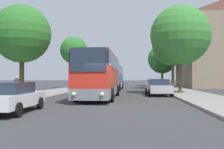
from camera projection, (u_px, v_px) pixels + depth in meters
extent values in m
plane|color=#38383A|center=(107.00, 104.00, 15.99)|extent=(300.00, 300.00, 0.00)
cube|color=gray|center=(100.00, 90.00, 20.81)|extent=(2.45, 10.74, 0.70)
cube|color=red|center=(100.00, 77.00, 20.82)|extent=(2.45, 10.74, 1.41)
cube|color=#232D3D|center=(100.00, 62.00, 20.84)|extent=(2.48, 10.53, 0.95)
cube|color=red|center=(100.00, 56.00, 20.84)|extent=(2.40, 10.53, 0.12)
cube|color=#232D3D|center=(88.00, 60.00, 15.46)|extent=(2.17, 0.07, 1.45)
sphere|color=#F4EAC1|center=(74.00, 94.00, 15.48)|extent=(0.24, 0.24, 0.24)
sphere|color=#F4EAC1|center=(102.00, 94.00, 15.34)|extent=(0.24, 0.24, 0.24)
cylinder|color=black|center=(76.00, 95.00, 17.70)|extent=(0.30, 1.00, 1.00)
cylinder|color=black|center=(111.00, 95.00, 17.50)|extent=(0.30, 1.00, 1.00)
cylinder|color=black|center=(91.00, 90.00, 24.12)|extent=(0.30, 1.00, 1.00)
cylinder|color=black|center=(117.00, 90.00, 23.92)|extent=(0.30, 1.00, 1.00)
cube|color=silver|center=(112.00, 85.00, 35.90)|extent=(2.59, 11.61, 0.70)
cube|color=#285BA8|center=(112.00, 78.00, 35.91)|extent=(2.59, 11.61, 1.14)
cube|color=#232D3D|center=(112.00, 71.00, 35.92)|extent=(2.61, 11.38, 0.95)
cube|color=#285BA8|center=(112.00, 67.00, 35.93)|extent=(2.54, 11.38, 0.12)
cube|color=#232D3D|center=(107.00, 71.00, 30.12)|extent=(2.22, 0.08, 1.45)
sphere|color=#F4EAC1|center=(100.00, 86.00, 30.16)|extent=(0.24, 0.24, 0.24)
sphere|color=#F4EAC1|center=(115.00, 86.00, 30.00)|extent=(0.24, 0.24, 0.24)
cylinder|color=black|center=(100.00, 87.00, 32.54)|extent=(0.31, 1.00, 1.00)
cylinder|color=black|center=(119.00, 87.00, 32.32)|extent=(0.31, 1.00, 1.00)
cylinder|color=black|center=(106.00, 85.00, 39.47)|extent=(0.31, 1.00, 1.00)
cylinder|color=black|center=(122.00, 85.00, 39.25)|extent=(0.31, 1.00, 1.00)
cube|color=silver|center=(11.00, 100.00, 12.25)|extent=(2.00, 4.70, 0.60)
cube|color=#232D3D|center=(9.00, 88.00, 12.07)|extent=(1.70, 2.47, 0.53)
cylinder|color=black|center=(6.00, 103.00, 13.72)|extent=(0.22, 0.63, 0.62)
cylinder|color=black|center=(40.00, 103.00, 13.65)|extent=(0.22, 0.63, 0.62)
cylinder|color=black|center=(18.00, 110.00, 10.78)|extent=(0.22, 0.63, 0.62)
cube|color=#B7B7BC|center=(158.00, 89.00, 23.79)|extent=(2.13, 4.32, 0.66)
cube|color=#232D3D|center=(158.00, 82.00, 23.96)|extent=(1.80, 2.28, 0.55)
cylinder|color=black|center=(172.00, 93.00, 22.45)|extent=(0.23, 0.63, 0.62)
cylinder|color=black|center=(149.00, 93.00, 22.50)|extent=(0.23, 0.63, 0.62)
cylinder|color=black|center=(166.00, 92.00, 25.07)|extent=(0.23, 0.63, 0.62)
cylinder|color=black|center=(146.00, 92.00, 25.12)|extent=(0.23, 0.63, 0.62)
cylinder|color=#23232D|center=(17.00, 94.00, 18.06)|extent=(0.30, 0.30, 0.76)
cylinder|color=#333338|center=(17.00, 84.00, 18.07)|extent=(0.36, 0.36, 0.64)
sphere|color=tan|center=(17.00, 77.00, 18.08)|extent=(0.21, 0.21, 0.21)
cylinder|color=#513D23|center=(22.00, 75.00, 22.63)|extent=(0.40, 0.40, 3.41)
sphere|color=#2D7028|center=(22.00, 34.00, 22.67)|extent=(5.01, 5.01, 5.01)
cylinder|color=brown|center=(74.00, 74.00, 38.98)|extent=(0.40, 0.40, 4.08)
sphere|color=#2D7028|center=(74.00, 50.00, 39.02)|extent=(4.05, 4.05, 4.05)
cylinder|color=#513D23|center=(173.00, 74.00, 38.29)|extent=(0.40, 0.40, 4.02)
sphere|color=#387F33|center=(173.00, 45.00, 38.34)|extent=(6.09, 6.09, 6.09)
cylinder|color=brown|center=(180.00, 75.00, 26.14)|extent=(0.40, 0.40, 3.52)
sphere|color=#387F33|center=(180.00, 35.00, 26.19)|extent=(5.97, 5.97, 5.97)
cylinder|color=#47331E|center=(162.00, 78.00, 50.98)|extent=(0.40, 0.40, 3.02)
sphere|color=#2D7028|center=(162.00, 59.00, 51.03)|extent=(5.55, 5.55, 5.55)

